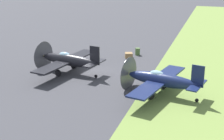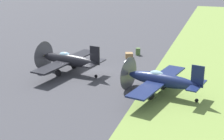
# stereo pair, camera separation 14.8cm
# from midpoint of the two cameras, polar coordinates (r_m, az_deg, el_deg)

# --- Properties ---
(ground_plane) EXTENTS (160.00, 160.00, 0.00)m
(ground_plane) POSITION_cam_midpoint_polar(r_m,az_deg,el_deg) (35.99, -3.24, -0.58)
(ground_plane) COLOR #38383D
(grass_verge) EXTENTS (120.00, 11.00, 0.01)m
(grass_verge) POSITION_cam_midpoint_polar(r_m,az_deg,el_deg) (33.77, 15.32, -2.51)
(grass_verge) COLOR olive
(grass_verge) RESTS_ON ground
(airplane_lead) EXTENTS (9.81, 7.82, 3.47)m
(airplane_lead) POSITION_cam_midpoint_polar(r_m,az_deg,el_deg) (36.03, -7.55, 1.73)
(airplane_lead) COLOR black
(airplane_lead) RESTS_ON ground
(airplane_wingman) EXTENTS (9.66, 7.72, 3.42)m
(airplane_wingman) POSITION_cam_midpoint_polar(r_m,az_deg,el_deg) (30.17, 8.22, -1.63)
(airplane_wingman) COLOR #141E47
(airplane_wingman) RESTS_ON ground
(fuel_drum) EXTENTS (0.60, 0.60, 0.90)m
(fuel_drum) POSITION_cam_midpoint_polar(r_m,az_deg,el_deg) (42.94, 4.27, 3.15)
(fuel_drum) COLOR #476633
(fuel_drum) RESTS_ON ground
(supply_crate) EXTENTS (1.16, 1.16, 0.64)m
(supply_crate) POSITION_cam_midpoint_polar(r_m,az_deg,el_deg) (41.62, 2.76, 2.50)
(supply_crate) COLOR olive
(supply_crate) RESTS_ON ground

